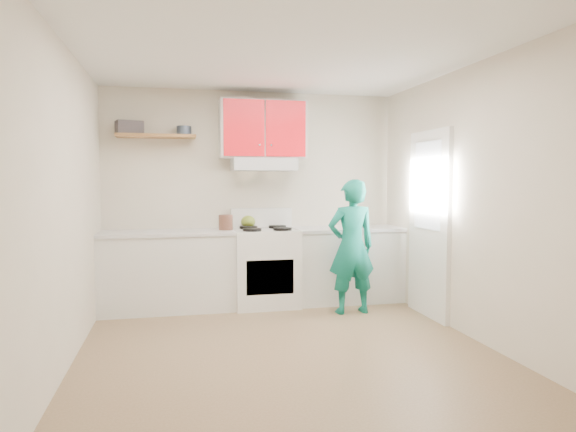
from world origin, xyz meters
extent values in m
plane|color=brown|center=(0.00, 0.00, 0.00)|extent=(3.80, 3.80, 0.00)
cube|color=white|center=(0.00, 0.00, 2.60)|extent=(3.60, 3.80, 0.04)
cube|color=beige|center=(0.00, 1.90, 1.30)|extent=(3.60, 0.04, 2.60)
cube|color=beige|center=(0.00, -1.90, 1.30)|extent=(3.60, 0.04, 2.60)
cube|color=beige|center=(-1.80, 0.00, 1.30)|extent=(0.04, 3.80, 2.60)
cube|color=beige|center=(1.80, 0.00, 1.30)|extent=(0.04, 3.80, 2.60)
cube|color=white|center=(1.78, 0.70, 1.02)|extent=(0.05, 0.85, 2.05)
cube|color=white|center=(1.75, 0.70, 1.45)|extent=(0.01, 0.55, 0.95)
cube|color=silver|center=(-1.04, 1.60, 0.45)|extent=(1.52, 0.60, 0.90)
cube|color=silver|center=(1.14, 1.60, 0.45)|extent=(1.32, 0.60, 0.90)
cube|color=white|center=(0.10, 1.57, 0.46)|extent=(0.76, 0.65, 0.92)
cube|color=silver|center=(0.10, 1.68, 1.70)|extent=(0.76, 0.44, 0.15)
cube|color=red|center=(0.10, 1.73, 2.12)|extent=(1.02, 0.33, 0.70)
cube|color=brown|center=(-1.15, 1.75, 2.02)|extent=(0.90, 0.30, 0.04)
cube|color=#383134|center=(-1.45, 1.75, 2.11)|extent=(0.34, 0.28, 0.15)
cylinder|color=#333D4C|center=(-0.83, 1.77, 2.09)|extent=(0.20, 0.20, 0.11)
ellipsoid|color=olive|center=(-0.07, 1.82, 1.00)|extent=(0.24, 0.24, 0.15)
cylinder|color=#4A2C20|center=(-0.37, 1.61, 1.00)|extent=(0.18, 0.18, 0.20)
cube|color=olive|center=(0.82, 1.64, 0.91)|extent=(0.32, 0.27, 0.02)
cube|color=red|center=(1.52, 1.57, 0.90)|extent=(0.39, 0.35, 0.01)
imported|color=#0C6F5E|center=(0.99, 1.01, 0.76)|extent=(0.57, 0.39, 1.52)
camera|label=1|loc=(-0.95, -4.36, 1.50)|focal=31.52mm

